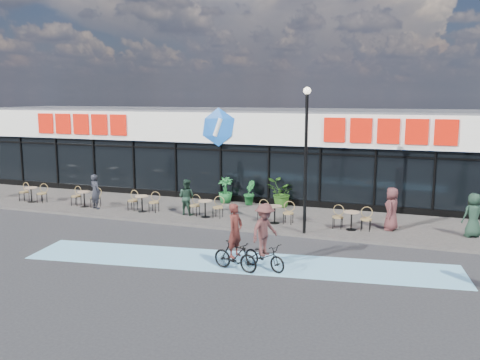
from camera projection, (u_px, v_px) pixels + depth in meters
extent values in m
plane|color=#28282B|center=(152.00, 238.00, 19.18)|extent=(120.00, 120.00, 0.00)
cube|color=#554F4B|center=(201.00, 212.00, 23.35)|extent=(44.00, 5.00, 0.10)
cube|color=#7BC4E9|center=(238.00, 262.00, 16.45)|extent=(14.17, 4.13, 0.01)
cube|color=black|center=(241.00, 165.00, 28.21)|extent=(30.00, 6.00, 3.00)
cube|color=white|center=(240.00, 125.00, 27.70)|extent=(30.60, 6.30, 1.50)
cube|color=#47474C|center=(241.00, 110.00, 27.71)|extent=(30.60, 6.30, 0.10)
cube|color=navy|center=(221.00, 142.00, 25.14)|extent=(30.60, 0.08, 0.18)
cube|color=black|center=(221.00, 150.00, 25.21)|extent=(30.00, 0.06, 0.08)
cube|color=black|center=(221.00, 198.00, 25.63)|extent=(30.00, 0.10, 0.40)
cube|color=red|center=(81.00, 124.00, 27.43)|extent=(5.63, 0.18, 1.10)
cube|color=red|center=(388.00, 131.00, 22.11)|extent=(5.63, 0.18, 1.10)
ellipsoid|color=blue|center=(218.00, 127.00, 24.77)|extent=(1.90, 0.24, 1.90)
cylinder|color=black|center=(22.00, 162.00, 29.56)|extent=(0.10, 0.10, 3.00)
cylinder|color=black|center=(57.00, 164.00, 28.73)|extent=(0.10, 0.10, 3.00)
cylinder|color=black|center=(94.00, 166.00, 27.90)|extent=(0.10, 0.10, 3.00)
cylinder|color=black|center=(134.00, 168.00, 27.07)|extent=(0.10, 0.10, 3.00)
cylinder|color=black|center=(176.00, 170.00, 26.23)|extent=(0.10, 0.10, 3.00)
cylinder|color=black|center=(221.00, 173.00, 25.40)|extent=(0.10, 0.10, 3.00)
cylinder|color=black|center=(269.00, 176.00, 24.57)|extent=(0.10, 0.10, 3.00)
cylinder|color=black|center=(320.00, 178.00, 23.74)|extent=(0.10, 0.10, 3.00)
cylinder|color=black|center=(375.00, 181.00, 22.91)|extent=(0.10, 0.10, 3.00)
cylinder|color=black|center=(434.00, 185.00, 22.07)|extent=(0.10, 0.10, 3.00)
cylinder|color=black|center=(306.00, 165.00, 19.09)|extent=(0.12, 0.12, 5.31)
sphere|color=#FFF2CC|center=(307.00, 91.00, 18.63)|extent=(0.28, 0.28, 0.28)
cylinder|color=tan|center=(31.00, 188.00, 25.09)|extent=(0.60, 0.60, 0.04)
cylinder|color=black|center=(31.00, 195.00, 25.14)|extent=(0.06, 0.06, 0.70)
cylinder|color=black|center=(32.00, 202.00, 25.20)|extent=(0.40, 0.40, 0.02)
cylinder|color=tan|center=(84.00, 192.00, 24.04)|extent=(0.60, 0.60, 0.04)
cylinder|color=black|center=(84.00, 199.00, 24.10)|extent=(0.06, 0.06, 0.70)
cylinder|color=black|center=(85.00, 206.00, 24.16)|extent=(0.40, 0.40, 0.02)
cylinder|color=tan|center=(142.00, 196.00, 23.00)|extent=(0.60, 0.60, 0.04)
cylinder|color=black|center=(142.00, 204.00, 23.06)|extent=(0.06, 0.06, 0.70)
cylinder|color=black|center=(142.00, 211.00, 23.12)|extent=(0.40, 0.40, 0.02)
cylinder|color=tan|center=(205.00, 201.00, 21.96)|extent=(0.60, 0.60, 0.04)
cylinder|color=black|center=(205.00, 209.00, 22.02)|extent=(0.06, 0.06, 0.70)
cylinder|color=black|center=(205.00, 217.00, 22.08)|extent=(0.40, 0.40, 0.02)
cylinder|color=tan|center=(275.00, 206.00, 20.92)|extent=(0.60, 0.60, 0.04)
cylinder|color=black|center=(275.00, 214.00, 20.98)|extent=(0.06, 0.06, 0.70)
cylinder|color=black|center=(275.00, 223.00, 21.04)|extent=(0.40, 0.40, 0.02)
cylinder|color=tan|center=(352.00, 212.00, 19.88)|extent=(0.60, 0.60, 0.04)
cylinder|color=black|center=(351.00, 221.00, 19.94)|extent=(0.06, 0.06, 0.70)
cylinder|color=black|center=(351.00, 230.00, 19.99)|extent=(0.40, 0.40, 0.02)
imported|color=#185524|center=(225.00, 190.00, 24.96)|extent=(0.80, 0.80, 1.26)
imported|color=#185624|center=(249.00, 193.00, 24.54)|extent=(0.68, 0.76, 1.17)
imported|color=#265017|center=(280.00, 193.00, 23.98)|extent=(1.57, 1.51, 1.34)
imported|color=#22232A|center=(95.00, 191.00, 23.60)|extent=(0.69, 0.57, 1.64)
imported|color=#1C3225|center=(187.00, 197.00, 22.42)|extent=(0.85, 0.70, 1.60)
imported|color=#51292A|center=(392.00, 209.00, 19.84)|extent=(0.65, 0.90, 1.70)
imported|color=#1B3124|center=(473.00, 215.00, 18.87)|extent=(0.97, 0.86, 1.67)
imported|color=black|center=(235.00, 256.00, 15.57)|extent=(1.61, 0.78, 0.93)
imported|color=#4F211C|center=(235.00, 230.00, 15.44)|extent=(0.53, 0.68, 1.66)
imported|color=black|center=(264.00, 256.00, 15.71)|extent=(1.69, 1.16, 0.84)
imported|color=#532C2A|center=(265.00, 230.00, 15.57)|extent=(0.98, 1.21, 1.63)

